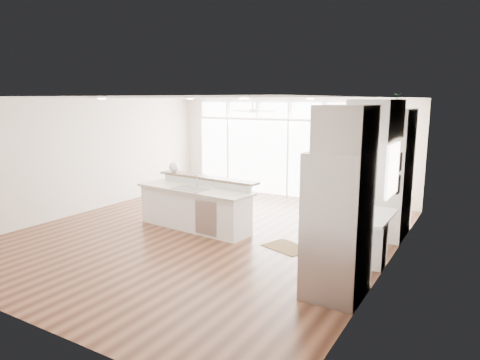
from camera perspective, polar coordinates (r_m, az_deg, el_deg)
The scene contains 24 objects.
floor at distance 8.74m, azimuth -4.44°, elevation -7.17°, with size 7.00×8.00×0.02m, color #3F2113.
ceiling at distance 8.32m, azimuth -4.71°, elevation 10.88°, with size 7.00×8.00×0.02m, color white.
wall_back at distance 11.89m, azimuth 6.61°, elevation 4.26°, with size 7.00×0.04×2.70m, color beige.
wall_front at distance 5.71m, azimuth -28.37°, elevation -3.96°, with size 7.00×0.04×2.70m, color beige.
wall_left at distance 10.81m, azimuth -19.95°, elevation 3.05°, with size 0.04×8.00×2.70m, color beige.
wall_right at distance 7.05m, azimuth 19.41°, elevation -0.70°, with size 0.04×8.00×2.70m, color beige.
glass_wall at distance 11.87m, azimuth 6.46°, elevation 2.80°, with size 5.80×0.06×2.08m, color white.
transom_row at distance 11.77m, azimuth 6.60°, elevation 9.23°, with size 5.90×0.06×0.40m, color white.
desk_window at distance 7.31m, azimuth 19.67°, elevation 1.27°, with size 0.04×0.85×0.85m, color silver.
ceiling_fan at distance 10.97m, azimuth 1.72°, elevation 9.71°, with size 1.16×1.16×0.32m, color white.
recessed_lights at distance 8.49m, azimuth -3.92°, elevation 10.76°, with size 3.40×3.00×0.02m, color white.
oven_cabinet at distance 8.87m, azimuth 19.60°, elevation 0.87°, with size 0.64×1.20×2.50m, color white.
desk_nook at distance 7.64m, azimuth 16.67°, elevation -7.19°, with size 0.72×1.30×0.76m, color white.
upper_cabinets at distance 7.29m, azimuth 17.81°, elevation 7.69°, with size 0.64×1.30×0.64m, color white.
refrigerator at distance 5.94m, azimuth 12.88°, elevation -5.88°, with size 0.76×0.90×2.00m, color #A1A2A6.
fridge_cabinet at distance 5.70m, azimuth 14.00°, elevation 6.68°, with size 0.64×0.90×0.60m, color white.
framed_photos at distance 7.94m, azimuth 20.47°, elevation 0.82°, with size 0.06×0.22×0.80m, color black.
kitchen_island at distance 8.96m, azimuth -6.13°, elevation -3.20°, with size 2.64×0.99×1.05m, color white.
rug at distance 7.97m, azimuth 6.28°, elevation -8.89°, with size 0.80×0.58×0.01m, color #3C2813.
office_chair at distance 8.53m, azimuth 12.02°, elevation -4.50°, with size 0.49×0.45×0.93m, color black.
fishbowl at distance 9.77m, azimuth -8.76°, elevation 1.73°, with size 0.24×0.24×0.24m, color white.
monitor at distance 7.51m, azimuth 16.31°, elevation -3.03°, with size 0.07×0.43×0.36m, color black.
keyboard at distance 7.60m, azimuth 15.00°, elevation -4.17°, with size 0.11×0.29×0.01m, color silver.
potted_plant at distance 8.75m, azimuth 20.16°, elevation 9.66°, with size 0.25×0.28×0.22m, color #265A28.
Camera 1 is at (4.80, -6.80, 2.67)m, focal length 32.00 mm.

